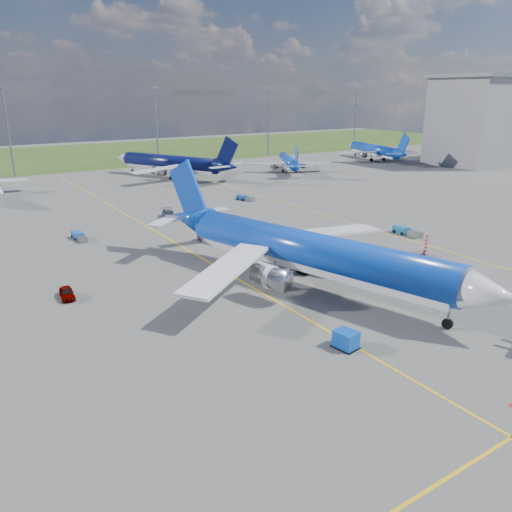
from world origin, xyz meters
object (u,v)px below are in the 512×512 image
warning_post (426,244)px  uld_container (346,340)px  service_car_b (216,235)px  bg_jet_ene (374,160)px  bg_jet_ne (289,171)px  bg_jet_n (171,177)px  baggage_tug_w (406,232)px  service_car_a (67,293)px  service_car_c (169,214)px  baggage_tug_c (79,237)px  baggage_tug_e (245,198)px  main_airliner (310,287)px

warning_post → uld_container: warning_post is taller
warning_post → service_car_b: 29.80m
bg_jet_ene → service_car_b: 102.70m
uld_container → bg_jet_ne: bearing=47.4°
bg_jet_ne → service_car_b: size_ratio=5.62×
bg_jet_n → baggage_tug_w: bg_jet_n is taller
service_car_a → service_car_c: bearing=54.8°
bg_jet_n → service_car_b: bearing=47.8°
uld_container → baggage_tug_w: size_ratio=0.38×
warning_post → bg_jet_ene: (67.51, 75.31, -1.50)m
uld_container → service_car_b: uld_container is taller
warning_post → bg_jet_ene: bearing=48.1°
warning_post → baggage_tug_c: size_ratio=0.66×
bg_jet_ne → uld_container: size_ratio=16.08×
service_car_a → warning_post: bearing=-8.1°
bg_jet_n → baggage_tug_e: size_ratio=9.58×
bg_jet_ene → baggage_tug_c: bearing=36.9°
service_car_c → baggage_tug_w: service_car_c is taller
main_airliner → uld_container: 14.07m
bg_jet_ne → baggage_tug_e: (-31.49, -27.43, 0.44)m
bg_jet_n → warning_post: bearing=66.9°
main_airliner → service_car_c: (-0.06, 38.97, 0.75)m
warning_post → baggage_tug_c: (-37.26, 33.04, -1.03)m
bg_jet_ene → service_car_b: size_ratio=6.72×
uld_container → baggage_tug_e: uld_container is taller
bg_jet_n → baggage_tug_e: 35.08m
bg_jet_n → uld_container: (-24.59, -92.39, 0.76)m
bg_jet_ene → bg_jet_ne: bearing=20.9°
baggage_tug_c → uld_container: bearing=-79.6°
warning_post → main_airliner: (-20.54, -0.83, -1.50)m
bg_jet_n → baggage_tug_c: bg_jet_n is taller
warning_post → service_car_b: size_ratio=0.55×
baggage_tug_e → service_car_c: bearing=-178.7°
bg_jet_n → baggage_tug_e: bg_jet_n is taller
bg_jet_ene → service_car_c: (-88.11, -37.17, 0.75)m
service_car_a → service_car_b: service_car_b is taller
baggage_tug_c → baggage_tug_e: bearing=14.6°
service_car_c → baggage_tug_w: bearing=-33.7°
service_car_b → baggage_tug_c: (-17.06, 11.14, -0.28)m
main_airliner → service_car_a: size_ratio=13.53×
baggage_tug_c → baggage_tug_e: size_ratio=1.04×
bg_jet_ene → main_airliner: (-88.05, -76.14, 0.00)m
main_airliner → uld_container: size_ratio=24.58×
bg_jet_n → service_car_b: size_ratio=7.67×
bg_jet_ne → bg_jet_ene: bearing=-145.5°
warning_post → service_car_a: 45.57m
bg_jet_ene → uld_container: bearing=58.2°
bg_jet_ne → service_car_a: bg_jet_ne is taller
uld_container → baggage_tug_c: bearing=93.9°
warning_post → bg_jet_ene: size_ratio=0.08×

